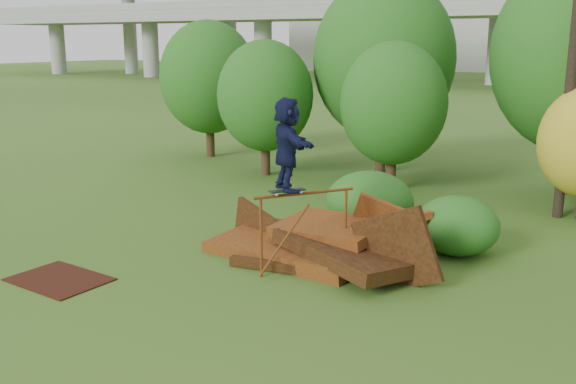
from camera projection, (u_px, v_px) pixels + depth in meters
The scene contains 13 objects.
ground at pixel (275, 297), 12.49m from camera, with size 240.00×240.00×0.00m, color #2D5116.
scrap_pile at pixel (321, 244), 14.55m from camera, with size 5.85×3.26×2.09m.
grind_rail at pixel (305, 216), 13.66m from camera, with size 1.46×1.85×1.75m.
skateboard at pixel (287, 191), 13.37m from camera, with size 0.64×0.74×0.08m.
skater at pixel (287, 144), 13.15m from camera, with size 1.78×0.57×1.92m, color #101437.
flat_plate at pixel (59, 279), 13.37m from camera, with size 1.97×1.41×0.03m, color black.
tree_0 at pixel (265, 96), 23.22m from camera, with size 3.50×3.50×4.94m.
tree_1 at pixel (384, 59), 23.35m from camera, with size 5.17×5.17×7.20m.
tree_2 at pixel (393, 103), 20.73m from camera, with size 3.47×3.47×4.90m.
tree_6 at pixel (209, 77), 26.94m from camera, with size 4.11×4.11×5.74m.
shrub_left at pixel (370, 202), 16.65m from camera, with size 2.30×2.12×1.59m, color #1B4E14.
shrub_right at pixel (457, 226), 14.85m from camera, with size 1.95×1.79×1.38m, color #1B4E14.
utility_pole at pixel (575, 43), 17.06m from camera, with size 1.40×0.28×9.48m.
Camera 1 is at (5.82, -10.13, 4.86)m, focal length 40.00 mm.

